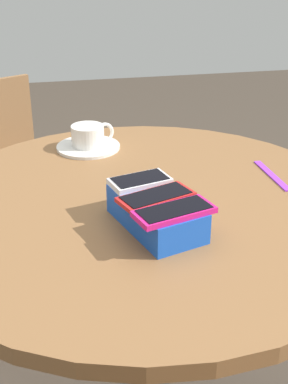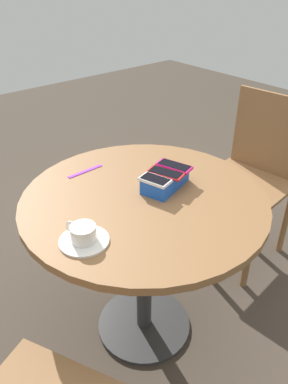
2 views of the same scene
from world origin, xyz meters
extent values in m
plane|color=#42382D|center=(0.00, 0.00, 0.00)|extent=(8.00, 8.00, 0.00)
cylinder|color=#2D2D2D|center=(0.00, 0.00, 0.01)|extent=(0.44, 0.44, 0.02)
cylinder|color=#2D2D2D|center=(0.00, 0.00, 0.37)|extent=(0.07, 0.07, 0.70)
cylinder|color=brown|center=(0.00, 0.00, 0.73)|extent=(0.95, 0.95, 0.03)
cube|color=blue|center=(-0.11, 0.00, 0.78)|extent=(0.23, 0.16, 0.06)
cube|color=white|center=(-0.09, -0.05, 0.77)|extent=(0.11, 0.04, 0.03)
cube|color=#D11975|center=(-0.18, -0.02, 0.81)|extent=(0.10, 0.15, 0.01)
cube|color=black|center=(-0.18, -0.02, 0.82)|extent=(0.09, 0.14, 0.00)
cube|color=red|center=(-0.11, 0.00, 0.81)|extent=(0.11, 0.15, 0.01)
cube|color=black|center=(-0.11, 0.00, 0.82)|extent=(0.10, 0.14, 0.00)
cube|color=silver|center=(-0.04, 0.02, 0.81)|extent=(0.09, 0.13, 0.01)
cube|color=black|center=(-0.04, 0.02, 0.82)|extent=(0.08, 0.12, 0.00)
cylinder|color=silver|center=(0.32, 0.08, 0.75)|extent=(0.16, 0.16, 0.01)
cylinder|color=silver|center=(0.32, 0.08, 0.78)|extent=(0.08, 0.08, 0.05)
cylinder|color=brown|center=(0.32, 0.08, 0.80)|extent=(0.07, 0.07, 0.00)
torus|color=silver|center=(0.33, 0.04, 0.78)|extent=(0.02, 0.06, 0.06)
cube|color=purple|center=(0.06, -0.31, 0.75)|extent=(0.17, 0.02, 0.00)
cube|color=brown|center=(-0.77, -0.07, 0.47)|extent=(0.49, 0.49, 0.02)
cube|color=brown|center=(-0.99, -0.09, 0.70)|extent=(0.06, 0.43, 0.45)
cylinder|color=brown|center=(-0.55, -0.25, 0.23)|extent=(0.04, 0.04, 0.46)
cylinder|color=brown|center=(-0.59, 0.15, 0.23)|extent=(0.04, 0.04, 0.46)
cylinder|color=brown|center=(-0.95, -0.29, 0.23)|extent=(0.04, 0.04, 0.46)
cylinder|color=brown|center=(-0.99, 0.11, 0.23)|extent=(0.04, 0.04, 0.46)
camera|label=1|loc=(-0.97, 0.20, 1.25)|focal=50.00mm
camera|label=2|loc=(0.78, 0.92, 1.52)|focal=35.00mm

